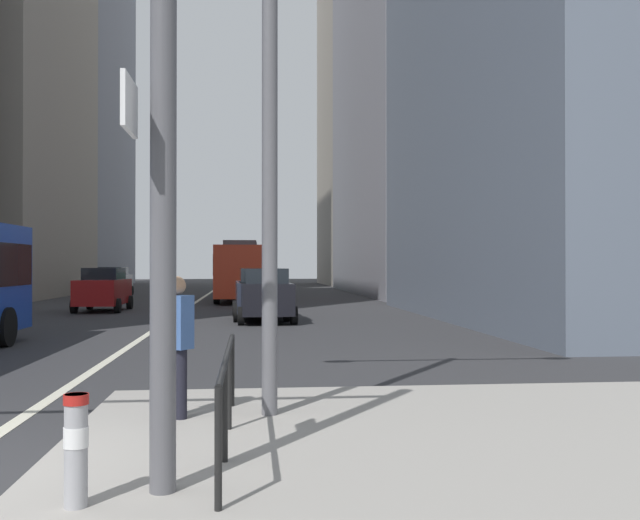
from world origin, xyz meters
TOP-DOWN VIEW (x-y plane):
  - ground_plane at (0.00, 20.00)m, footprint 160.00×160.00m
  - median_island at (5.50, -1.00)m, footprint 9.00×10.00m
  - lane_centre_line at (0.00, 30.00)m, footprint 0.20×80.00m
  - office_tower_left_far at (-16.00, 64.89)m, footprint 11.20×22.56m
  - office_tower_right_mid at (17.00, 44.14)m, footprint 12.94×25.29m
  - office_tower_right_far at (17.00, 67.40)m, footprint 12.28×16.74m
  - city_bus_red_receding at (2.51, 34.30)m, footprint 2.86×11.81m
  - city_bus_red_distant at (3.40, 51.86)m, footprint 2.93×11.55m
  - car_oncoming_mid at (-3.53, 25.16)m, footprint 2.08×4.10m
  - car_receding_near at (3.55, 18.56)m, footprint 2.21×4.16m
  - car_receding_far at (3.38, 19.94)m, footprint 2.16×4.33m
  - car_oncoming_far at (-6.13, 40.84)m, footprint 2.14×4.59m
  - street_lamp_post at (3.29, 2.07)m, footprint 5.50×0.32m
  - bollard_right at (1.68, -1.18)m, footprint 0.20×0.20m
  - pedestrian_railing at (2.80, 0.65)m, footprint 0.06×4.09m
  - pedestrian_waiting at (2.13, 1.98)m, footprint 0.45×0.42m

SIDE VIEW (x-z plane):
  - ground_plane at x=0.00m, z-range 0.00..0.00m
  - lane_centre_line at x=0.00m, z-range 0.00..0.01m
  - median_island at x=5.50m, z-range 0.00..0.15m
  - bollard_right at x=1.68m, z-range 0.20..1.09m
  - pedestrian_railing at x=2.80m, z-range 0.38..1.36m
  - car_receding_near at x=3.55m, z-range 0.02..1.96m
  - car_oncoming_mid at x=-3.53m, z-range 0.02..1.96m
  - car_receding_far at x=3.38m, z-range 0.02..1.96m
  - car_oncoming_far at x=-6.13m, z-range 0.02..1.96m
  - pedestrian_waiting at x=2.13m, z-range 0.25..2.02m
  - city_bus_red_distant at x=3.40m, z-range 0.14..3.54m
  - city_bus_red_receding at x=2.51m, z-range 0.14..3.54m
  - street_lamp_post at x=3.29m, z-range 1.28..9.28m
  - office_tower_right_mid at x=17.00m, z-range 0.00..31.84m
  - office_tower_right_far at x=17.00m, z-range 0.00..47.19m
  - office_tower_left_far at x=-16.00m, z-range 0.00..53.07m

